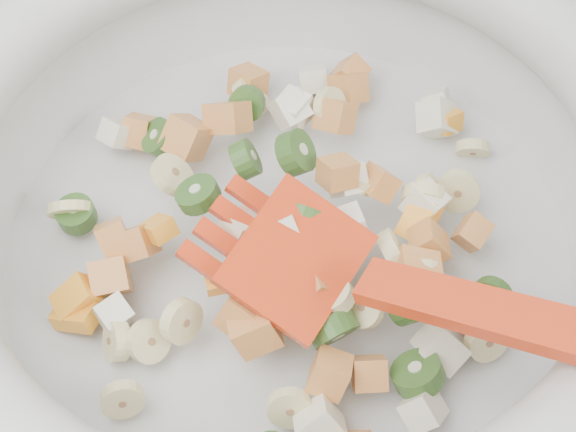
% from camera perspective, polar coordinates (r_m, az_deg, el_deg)
% --- Properties ---
extents(mixing_bowl, '(0.50, 0.43, 0.17)m').
position_cam_1_polar(mixing_bowl, '(0.49, 0.05, 1.05)').
color(mixing_bowl, silver).
rests_on(mixing_bowl, counter).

